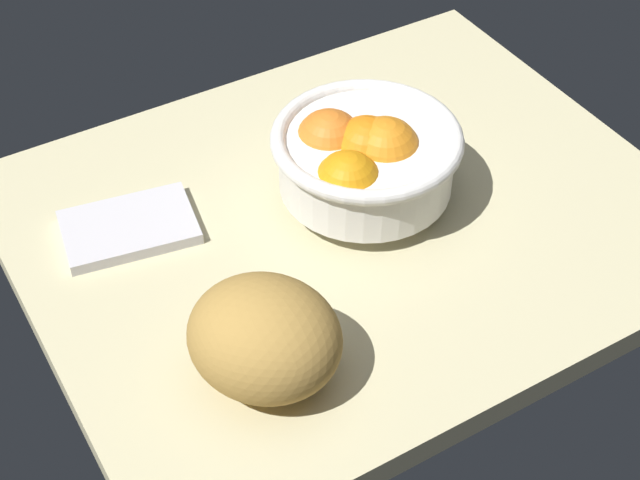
{
  "coord_description": "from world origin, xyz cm",
  "views": [
    {
      "loc": [
        -40.23,
        -62.29,
        67.91
      ],
      "look_at": [
        -7.38,
        -6.44,
        5.0
      ],
      "focal_mm": 53.91,
      "sensor_mm": 36.0,
      "label": 1
    }
  ],
  "objects": [
    {
      "name": "fruit_bowl",
      "position": [
        2.28,
        1.19,
        5.73
      ],
      "size": [
        19.7,
        19.7,
        10.17
      ],
      "color": "white",
      "rests_on": "ground"
    },
    {
      "name": "bread_loaf",
      "position": [
        -17.45,
        -14.2,
        4.83
      ],
      "size": [
        17.79,
        18.2,
        9.67
      ],
      "primitive_type": "ellipsoid",
      "rotation": [
        0.0,
        0.0,
        2.14
      ],
      "color": "#B0853E",
      "rests_on": "ground"
    },
    {
      "name": "napkin_folded",
      "position": [
        -20.98,
        8.94,
        0.64
      ],
      "size": [
        14.64,
        10.92,
        1.28
      ],
      "primitive_type": "cube",
      "rotation": [
        0.0,
        0.0,
        -0.17
      ],
      "color": "silver",
      "rests_on": "ground"
    },
    {
      "name": "ground_plane",
      "position": [
        0.0,
        0.0,
        -1.5
      ],
      "size": [
        67.1,
        54.68,
        3.0
      ],
      "primitive_type": "cube",
      "color": "beige"
    }
  ]
}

